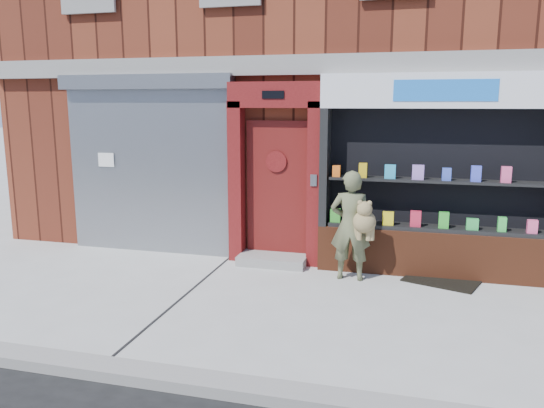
% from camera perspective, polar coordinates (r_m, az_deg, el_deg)
% --- Properties ---
extents(ground, '(80.00, 80.00, 0.00)m').
position_cam_1_polar(ground, '(6.93, 2.57, -11.04)').
color(ground, '#9E9E99').
rests_on(ground, ground).
extents(curb, '(60.00, 0.30, 0.12)m').
position_cam_1_polar(curb, '(5.03, -2.91, -19.28)').
color(curb, gray).
rests_on(curb, ground).
extents(building, '(12.00, 8.16, 8.00)m').
position_cam_1_polar(building, '(12.44, 8.86, 17.30)').
color(building, '#501D12').
rests_on(building, ground).
extents(shutter_bay, '(3.10, 0.30, 3.04)m').
position_cam_1_polar(shutter_bay, '(9.33, -13.10, 5.28)').
color(shutter_bay, gray).
rests_on(shutter_bay, ground).
extents(red_door_bay, '(1.52, 0.58, 2.90)m').
position_cam_1_polar(red_door_bay, '(8.49, 0.36, 3.25)').
color(red_door_bay, '#510E0E').
rests_on(red_door_bay, ground).
extents(pharmacy_bay, '(3.50, 0.41, 3.00)m').
position_cam_1_polar(pharmacy_bay, '(8.20, 17.43, 1.88)').
color(pharmacy_bay, brown).
rests_on(pharmacy_bay, ground).
extents(woman, '(0.67, 0.45, 1.63)m').
position_cam_1_polar(woman, '(7.82, 8.62, -2.23)').
color(woman, '#5A5E3E').
rests_on(woman, ground).
extents(doormat, '(1.20, 1.01, 0.03)m').
position_cam_1_polar(doormat, '(8.27, 17.82, -7.79)').
color(doormat, black).
rests_on(doormat, ground).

